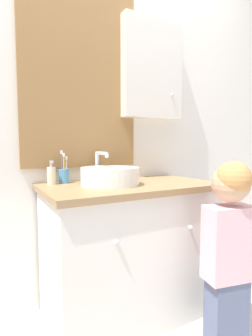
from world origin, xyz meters
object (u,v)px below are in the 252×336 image
(sink_basin, at_px, (110,175))
(child_figure, at_px, (229,238))
(toothbrush_holder, at_px, (64,175))
(soap_dispenser, at_px, (51,175))

(sink_basin, distance_m, child_figure, 0.71)
(sink_basin, bearing_deg, toothbrush_holder, 137.66)
(sink_basin, bearing_deg, child_figure, -50.19)
(soap_dispenser, relative_size, child_figure, 0.15)
(toothbrush_holder, distance_m, child_figure, 0.98)
(toothbrush_holder, bearing_deg, soap_dispenser, -166.56)
(soap_dispenser, bearing_deg, child_figure, -43.56)
(sink_basin, bearing_deg, soap_dispenser, 149.10)
(toothbrush_holder, bearing_deg, sink_basin, -42.34)
(toothbrush_holder, relative_size, child_figure, 0.21)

